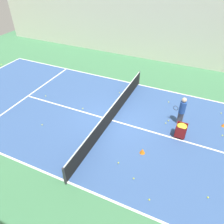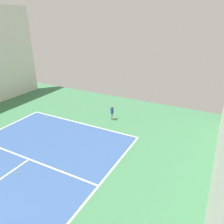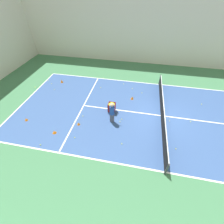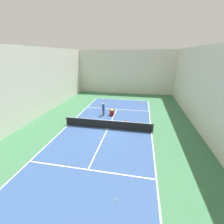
% 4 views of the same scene
% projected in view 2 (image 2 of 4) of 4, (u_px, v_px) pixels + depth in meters
% --- Properties ---
extents(line_baseline_near, '(9.35, 0.10, 0.00)m').
position_uv_depth(line_baseline_near, '(81.00, 123.00, 16.84)').
color(line_baseline_near, white).
rests_on(line_baseline_near, ground).
extents(line_service_near, '(9.35, 0.10, 0.00)m').
position_uv_depth(line_service_near, '(29.00, 159.00, 12.61)').
color(line_service_near, white).
rests_on(line_service_near, ground).
extents(player_near_baseline, '(0.41, 0.54, 1.21)m').
position_uv_depth(player_near_baseline, '(112.00, 112.00, 17.17)').
color(player_near_baseline, gray).
rests_on(player_near_baseline, ground).
extents(tennis_ball_0, '(0.07, 0.07, 0.07)m').
position_uv_depth(tennis_ball_0, '(47.00, 117.00, 17.88)').
color(tennis_ball_0, yellow).
rests_on(tennis_ball_0, ground).
extents(tennis_ball_5, '(0.07, 0.07, 0.07)m').
position_uv_depth(tennis_ball_5, '(19.00, 173.00, 11.47)').
color(tennis_ball_5, yellow).
rests_on(tennis_ball_5, ground).
extents(tennis_ball_7, '(0.07, 0.07, 0.07)m').
position_uv_depth(tennis_ball_7, '(118.00, 129.00, 15.90)').
color(tennis_ball_7, yellow).
rests_on(tennis_ball_7, ground).
extents(tennis_ball_15, '(0.07, 0.07, 0.07)m').
position_uv_depth(tennis_ball_15, '(75.00, 130.00, 15.75)').
color(tennis_ball_15, yellow).
rests_on(tennis_ball_15, ground).
extents(tennis_ball_20, '(0.07, 0.07, 0.07)m').
position_uv_depth(tennis_ball_20, '(26.00, 134.00, 15.20)').
color(tennis_ball_20, yellow).
rests_on(tennis_ball_20, ground).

